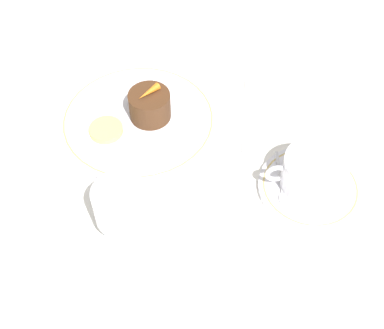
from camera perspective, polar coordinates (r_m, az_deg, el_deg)
name	(u,v)px	position (r m, az deg, el deg)	size (l,w,h in m)	color
ground_plane	(129,130)	(0.92, -6.78, 3.70)	(3.00, 3.00, 0.00)	white
dinner_plate	(138,121)	(0.92, -5.73, 4.69)	(0.27, 0.27, 0.01)	white
saucer	(310,187)	(0.85, 12.44, -2.38)	(0.16, 0.16, 0.01)	white
coffee_cup	(314,172)	(0.82, 12.87, -0.81)	(0.12, 0.10, 0.06)	white
spoon	(281,184)	(0.84, 9.51, -2.03)	(0.02, 0.10, 0.00)	silver
wine_glass	(124,207)	(0.73, -7.22, -4.56)	(0.07, 0.07, 0.11)	silver
fork	(248,123)	(0.92, 5.96, 4.41)	(0.03, 0.17, 0.01)	silver
dessert_cake	(150,106)	(0.90, -4.53, 6.29)	(0.07, 0.07, 0.05)	#4C2D19
carrot_garnish	(149,92)	(0.88, -4.66, 7.69)	(0.04, 0.04, 0.01)	orange
pineapple_slice	(106,130)	(0.90, -9.15, 3.67)	(0.06, 0.06, 0.01)	#EFE075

